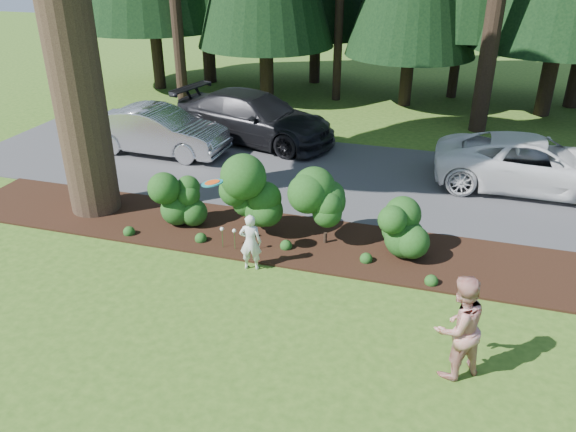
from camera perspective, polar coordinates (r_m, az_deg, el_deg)
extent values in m
plane|color=#315317|center=(10.99, -8.59, -9.73)|extent=(80.00, 80.00, 0.00)
cube|color=black|center=(13.51, -2.88, -1.93)|extent=(16.00, 2.50, 0.05)
cube|color=#38383A|center=(17.20, 1.84, 4.47)|extent=(22.00, 6.00, 0.03)
sphere|color=#1D4414|center=(13.93, -10.79, 1.44)|extent=(1.08, 1.08, 1.08)
cylinder|color=black|center=(14.15, -10.62, -0.43)|extent=(0.08, 0.08, 0.30)
sphere|color=#1D4414|center=(12.95, -4.17, 1.24)|extent=(1.35, 1.35, 1.35)
cylinder|color=black|center=(13.31, -4.06, -1.82)|extent=(0.08, 0.08, 0.30)
sphere|color=#1D4414|center=(12.79, 3.90, 0.35)|extent=(1.26, 1.26, 1.26)
cylinder|color=black|center=(13.10, 3.81, -2.30)|extent=(0.08, 0.08, 0.30)
sphere|color=#1D4414|center=(12.43, 11.76, -1.54)|extent=(1.17, 1.17, 1.17)
cylinder|color=black|center=(12.70, 11.53, -3.80)|extent=(0.08, 0.08, 0.30)
cylinder|color=#1D4414|center=(12.91, -6.67, -2.38)|extent=(0.01, 0.01, 0.50)
sphere|color=white|center=(12.78, -6.73, -1.32)|extent=(0.09, 0.09, 0.09)
cylinder|color=#1D4414|center=(12.80, -5.43, -2.57)|extent=(0.01, 0.01, 0.50)
sphere|color=white|center=(12.68, -5.48, -1.51)|extent=(0.09, 0.09, 0.09)
cylinder|color=#1D4414|center=(12.70, -4.17, -2.77)|extent=(0.01, 0.01, 0.50)
sphere|color=white|center=(12.57, -4.21, -1.69)|extent=(0.09, 0.09, 0.09)
cylinder|color=black|center=(22.12, 3.68, 20.99)|extent=(0.50, 0.50, 8.75)
imported|color=#A8A8AD|center=(19.01, -13.01, 8.45)|extent=(4.65, 1.76, 1.51)
imported|color=white|center=(17.15, 23.65, 4.88)|extent=(5.38, 2.49, 1.49)
imported|color=black|center=(19.70, -3.45, 9.96)|extent=(6.20, 3.59, 1.69)
imported|color=silver|center=(11.92, -3.83, -2.67)|extent=(0.52, 0.39, 1.29)
imported|color=#A72316|center=(9.41, 16.95, -10.78)|extent=(1.13, 1.10, 1.83)
cylinder|color=#187B84|center=(11.62, -7.70, 3.34)|extent=(0.45, 0.45, 0.11)
cylinder|color=#F14D14|center=(11.62, -7.71, 3.41)|extent=(0.32, 0.32, 0.08)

